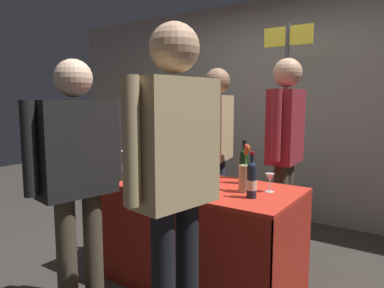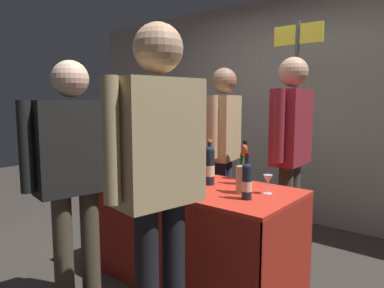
{
  "view_description": "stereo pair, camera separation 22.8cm",
  "coord_description": "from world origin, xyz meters",
  "px_view_note": "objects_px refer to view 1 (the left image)",
  "views": [
    {
      "loc": [
        1.46,
        -2.13,
        1.38
      ],
      "look_at": [
        0.0,
        0.0,
        1.07
      ],
      "focal_mm": 32.76,
      "sensor_mm": 36.0,
      "label": 1
    },
    {
      "loc": [
        1.64,
        -1.99,
        1.38
      ],
      "look_at": [
        0.0,
        0.0,
        1.07
      ],
      "focal_mm": 32.76,
      "sensor_mm": 36.0,
      "label": 2
    }
  ],
  "objects_px": {
    "display_bottle_0": "(152,166)",
    "featured_wine_bottle": "(130,157)",
    "vendor_presenter": "(217,141)",
    "taster_foreground_right": "(175,167)",
    "tasting_table": "(192,214)",
    "wine_glass_near_vendor": "(270,178)",
    "flower_vase": "(245,175)",
    "booth_signpost": "(285,110)"
  },
  "relations": [
    {
      "from": "wine_glass_near_vendor",
      "to": "taster_foreground_right",
      "type": "xyz_separation_m",
      "value": [
        -0.14,
        -0.88,
        0.2
      ]
    },
    {
      "from": "taster_foreground_right",
      "to": "booth_signpost",
      "type": "relative_size",
      "value": 0.83
    },
    {
      "from": "display_bottle_0",
      "to": "flower_vase",
      "type": "distance_m",
      "value": 0.69
    },
    {
      "from": "tasting_table",
      "to": "taster_foreground_right",
      "type": "bearing_deg",
      "value": -60.96
    },
    {
      "from": "display_bottle_0",
      "to": "vendor_presenter",
      "type": "distance_m",
      "value": 0.89
    },
    {
      "from": "featured_wine_bottle",
      "to": "tasting_table",
      "type": "bearing_deg",
      "value": 5.58
    },
    {
      "from": "tasting_table",
      "to": "wine_glass_near_vendor",
      "type": "distance_m",
      "value": 0.67
    },
    {
      "from": "featured_wine_bottle",
      "to": "taster_foreground_right",
      "type": "xyz_separation_m",
      "value": [
        1.01,
        -0.72,
        0.14
      ]
    },
    {
      "from": "display_bottle_0",
      "to": "vendor_presenter",
      "type": "height_order",
      "value": "vendor_presenter"
    },
    {
      "from": "display_bottle_0",
      "to": "featured_wine_bottle",
      "type": "bearing_deg",
      "value": 157.85
    },
    {
      "from": "featured_wine_bottle",
      "to": "vendor_presenter",
      "type": "bearing_deg",
      "value": 62.17
    },
    {
      "from": "featured_wine_bottle",
      "to": "flower_vase",
      "type": "height_order",
      "value": "featured_wine_bottle"
    },
    {
      "from": "display_bottle_0",
      "to": "taster_foreground_right",
      "type": "relative_size",
      "value": 0.19
    },
    {
      "from": "featured_wine_bottle",
      "to": "flower_vase",
      "type": "relative_size",
      "value": 1.09
    },
    {
      "from": "tasting_table",
      "to": "vendor_presenter",
      "type": "xyz_separation_m",
      "value": [
        -0.19,
        0.69,
        0.48
      ]
    },
    {
      "from": "display_bottle_0",
      "to": "booth_signpost",
      "type": "bearing_deg",
      "value": 70.66
    },
    {
      "from": "featured_wine_bottle",
      "to": "display_bottle_0",
      "type": "distance_m",
      "value": 0.39
    },
    {
      "from": "tasting_table",
      "to": "booth_signpost",
      "type": "distance_m",
      "value": 1.46
    },
    {
      "from": "taster_foreground_right",
      "to": "display_bottle_0",
      "type": "bearing_deg",
      "value": 58.31
    },
    {
      "from": "tasting_table",
      "to": "wine_glass_near_vendor",
      "type": "relative_size",
      "value": 12.28
    },
    {
      "from": "vendor_presenter",
      "to": "booth_signpost",
      "type": "height_order",
      "value": "booth_signpost"
    },
    {
      "from": "featured_wine_bottle",
      "to": "flower_vase",
      "type": "xyz_separation_m",
      "value": [
        1.02,
        0.06,
        -0.04
      ]
    },
    {
      "from": "wine_glass_near_vendor",
      "to": "taster_foreground_right",
      "type": "relative_size",
      "value": 0.07
    },
    {
      "from": "display_bottle_0",
      "to": "vendor_presenter",
      "type": "xyz_separation_m",
      "value": [
        0.03,
        0.89,
        0.1
      ]
    },
    {
      "from": "display_bottle_0",
      "to": "booth_signpost",
      "type": "xyz_separation_m",
      "value": [
        0.5,
        1.42,
        0.39
      ]
    },
    {
      "from": "tasting_table",
      "to": "featured_wine_bottle",
      "type": "relative_size",
      "value": 4.43
    },
    {
      "from": "vendor_presenter",
      "to": "taster_foreground_right",
      "type": "bearing_deg",
      "value": 10.88
    },
    {
      "from": "flower_vase",
      "to": "taster_foreground_right",
      "type": "distance_m",
      "value": 0.8
    },
    {
      "from": "wine_glass_near_vendor",
      "to": "booth_signpost",
      "type": "xyz_separation_m",
      "value": [
        -0.3,
        1.12,
        0.43
      ]
    },
    {
      "from": "tasting_table",
      "to": "taster_foreground_right",
      "type": "relative_size",
      "value": 0.9
    },
    {
      "from": "wine_glass_near_vendor",
      "to": "tasting_table",
      "type": "bearing_deg",
      "value": -170.44
    },
    {
      "from": "display_bottle_0",
      "to": "vendor_presenter",
      "type": "bearing_deg",
      "value": 87.77
    },
    {
      "from": "flower_vase",
      "to": "tasting_table",
      "type": "bearing_deg",
      "value": -179.77
    },
    {
      "from": "wine_glass_near_vendor",
      "to": "flower_vase",
      "type": "distance_m",
      "value": 0.17
    },
    {
      "from": "taster_foreground_right",
      "to": "flower_vase",
      "type": "bearing_deg",
      "value": 9.5
    },
    {
      "from": "tasting_table",
      "to": "wine_glass_near_vendor",
      "type": "height_order",
      "value": "wine_glass_near_vendor"
    },
    {
      "from": "tasting_table",
      "to": "display_bottle_0",
      "type": "xyz_separation_m",
      "value": [
        -0.22,
        -0.2,
        0.38
      ]
    },
    {
      "from": "wine_glass_near_vendor",
      "to": "featured_wine_bottle",
      "type": "bearing_deg",
      "value": -172.43
    },
    {
      "from": "tasting_table",
      "to": "booth_signpost",
      "type": "bearing_deg",
      "value": 77.2
    },
    {
      "from": "display_bottle_0",
      "to": "taster_foreground_right",
      "type": "distance_m",
      "value": 0.89
    },
    {
      "from": "featured_wine_bottle",
      "to": "display_bottle_0",
      "type": "bearing_deg",
      "value": -22.15
    },
    {
      "from": "wine_glass_near_vendor",
      "to": "booth_signpost",
      "type": "relative_size",
      "value": 0.06
    }
  ]
}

